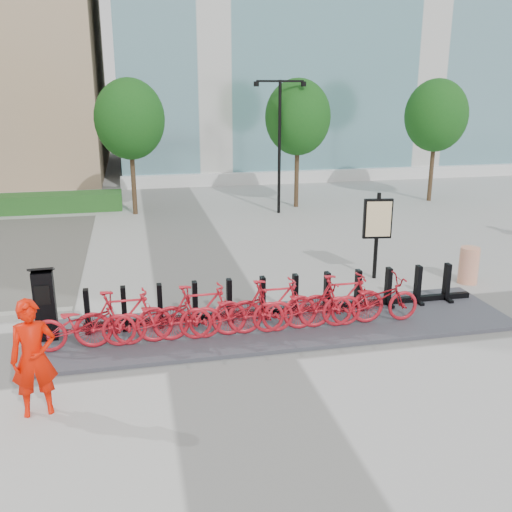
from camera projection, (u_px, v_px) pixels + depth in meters
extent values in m
plane|color=#9E9E9E|center=(223.00, 338.00, 11.26)|extent=(120.00, 120.00, 0.00)
cube|color=#30672B|center=(44.00, 203.00, 22.48)|extent=(6.00, 1.20, 0.70)
cylinder|color=#4E3923|center=(133.00, 175.00, 21.75)|extent=(0.18, 0.18, 3.00)
ellipsoid|color=#124D15|center=(130.00, 119.00, 21.15)|extent=(2.60, 2.60, 2.99)
cylinder|color=#4E3923|center=(297.00, 170.00, 23.09)|extent=(0.18, 0.18, 3.00)
ellipsoid|color=#124D15|center=(298.00, 117.00, 22.48)|extent=(2.60, 2.60, 2.99)
cylinder|color=#4E3923|center=(432.00, 166.00, 24.32)|extent=(0.18, 0.18, 3.00)
ellipsoid|color=#124D15|center=(436.00, 115.00, 23.72)|extent=(2.60, 2.60, 2.99)
cylinder|color=black|center=(279.00, 148.00, 21.66)|extent=(0.12, 0.12, 5.00)
cube|color=black|center=(268.00, 81.00, 20.86)|extent=(0.90, 0.08, 0.08)
cube|color=black|center=(292.00, 81.00, 21.05)|extent=(0.90, 0.08, 0.08)
cylinder|color=black|center=(256.00, 84.00, 20.80)|extent=(0.20, 0.20, 0.18)
cylinder|color=black|center=(304.00, 84.00, 21.17)|extent=(0.20, 0.20, 0.18)
cube|color=#3D3E47|center=(283.00, 325.00, 11.80)|extent=(9.60, 2.40, 0.08)
imported|color=#AF1420|center=(84.00, 324.00, 10.52)|extent=(1.89, 0.66, 0.99)
imported|color=#AF1420|center=(124.00, 318.00, 10.65)|extent=(1.83, 0.52, 1.10)
imported|color=#AF1420|center=(163.00, 317.00, 10.81)|extent=(1.89, 0.66, 0.99)
imported|color=#AF1420|center=(200.00, 312.00, 10.94)|extent=(1.83, 0.52, 1.10)
imported|color=#AF1420|center=(237.00, 311.00, 11.11)|extent=(1.89, 0.66, 0.99)
imported|color=#AF1420|center=(273.00, 306.00, 11.24)|extent=(1.83, 0.52, 1.10)
imported|color=#AF1420|center=(308.00, 305.00, 11.40)|extent=(1.89, 0.66, 0.99)
imported|color=#AF1420|center=(342.00, 300.00, 11.54)|extent=(1.83, 0.52, 1.10)
imported|color=#AF1420|center=(375.00, 300.00, 11.70)|extent=(1.89, 0.66, 0.99)
cube|color=black|center=(45.00, 305.00, 10.90)|extent=(0.40, 0.35, 1.36)
cube|color=black|center=(41.00, 269.00, 10.69)|extent=(0.48, 0.40, 0.17)
cube|color=black|center=(42.00, 295.00, 10.66)|extent=(0.27, 0.03, 0.38)
imported|color=red|center=(34.00, 358.00, 8.46)|extent=(0.72, 0.53, 1.83)
cylinder|color=#E04303|center=(469.00, 265.00, 14.31)|extent=(0.62, 0.62, 0.92)
cylinder|color=black|center=(377.00, 236.00, 14.49)|extent=(0.10, 0.10, 2.24)
cube|color=black|center=(378.00, 219.00, 14.36)|extent=(0.74, 0.20, 1.02)
cube|color=beige|center=(379.00, 219.00, 14.30)|extent=(0.63, 0.11, 0.90)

